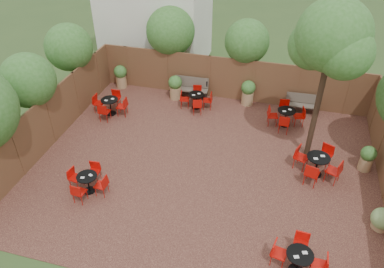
# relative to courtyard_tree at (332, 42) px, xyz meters

# --- Properties ---
(ground) EXTENTS (80.00, 80.00, 0.00)m
(ground) POSITION_rel_courtyard_tree_xyz_m (-3.51, -1.67, -4.44)
(ground) COLOR #354F23
(ground) RESTS_ON ground
(courtyard_paving) EXTENTS (12.00, 10.00, 0.02)m
(courtyard_paving) POSITION_rel_courtyard_tree_xyz_m (-3.51, -1.67, -4.43)
(courtyard_paving) COLOR #331714
(courtyard_paving) RESTS_ON ground
(fence_back) EXTENTS (12.00, 0.08, 2.00)m
(fence_back) POSITION_rel_courtyard_tree_xyz_m (-3.51, 3.33, -3.44)
(fence_back) COLOR brown
(fence_back) RESTS_ON ground
(fence_left) EXTENTS (0.08, 10.00, 2.00)m
(fence_left) POSITION_rel_courtyard_tree_xyz_m (-9.51, -1.67, -3.44)
(fence_left) COLOR brown
(fence_left) RESTS_ON ground
(overhang_foliage) EXTENTS (16.00, 10.71, 2.78)m
(overhang_foliage) POSITION_rel_courtyard_tree_xyz_m (-5.08, 0.26, -1.73)
(overhang_foliage) COLOR #2F6220
(overhang_foliage) RESTS_ON ground
(courtyard_tree) EXTENTS (2.55, 2.45, 5.77)m
(courtyard_tree) POSITION_rel_courtyard_tree_xyz_m (0.00, 0.00, 0.00)
(courtyard_tree) COLOR black
(courtyard_tree) RESTS_ON courtyard_paving
(park_bench_left) EXTENTS (1.58, 0.55, 0.97)m
(park_bench_left) POSITION_rel_courtyard_tree_xyz_m (-5.26, 2.96, -3.92)
(park_bench_left) COLOR brown
(park_bench_left) RESTS_ON courtyard_paving
(park_bench_right) EXTENTS (1.39, 0.49, 0.85)m
(park_bench_right) POSITION_rel_courtyard_tree_xyz_m (-0.31, 2.95, -3.99)
(park_bench_right) COLOR brown
(park_bench_right) RESTS_ON courtyard_paving
(bistro_tables) EXTENTS (10.09, 8.73, 0.89)m
(bistro_tables) POSITION_rel_courtyard_tree_xyz_m (-3.14, -0.85, -4.01)
(bistro_tables) COLOR black
(bistro_tables) RESTS_ON courtyard_paving
(planters) EXTENTS (11.32, 3.94, 1.14)m
(planters) POSITION_rel_courtyard_tree_xyz_m (-4.31, 2.33, -3.83)
(planters) COLOR #9C764E
(planters) RESTS_ON courtyard_paving
(low_shrubs) EXTENTS (2.37, 3.91, 0.71)m
(low_shrubs) POSITION_rel_courtyard_tree_xyz_m (1.57, -4.79, -4.10)
(low_shrubs) COLOR #9C764E
(low_shrubs) RESTS_ON courtyard_paving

